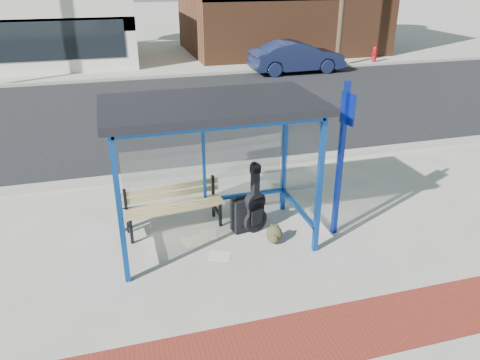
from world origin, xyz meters
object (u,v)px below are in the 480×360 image
object	(u,v)px
bench	(173,204)
suitcase	(243,215)
backpack	(274,235)
fire_hydrant	(375,54)
guitar_bag	(255,208)
parked_car	(297,57)

from	to	relation	value
bench	suitcase	bearing A→B (deg)	-25.68
bench	backpack	world-z (taller)	bench
backpack	fire_hydrant	distance (m)	17.50
bench	fire_hydrant	world-z (taller)	bench
guitar_bag	parked_car	bearing A→B (deg)	45.75
suitcase	fire_hydrant	size ratio (longest dim) A/B	0.89
guitar_bag	fire_hydrant	world-z (taller)	guitar_bag
backpack	parked_car	size ratio (longest dim) A/B	0.08
bench	backpack	distance (m)	1.85
guitar_bag	backpack	world-z (taller)	guitar_bag
bench	guitar_bag	xyz separation A→B (m)	(1.34, -0.50, -0.03)
guitar_bag	backpack	bearing A→B (deg)	-85.18
parked_car	fire_hydrant	bearing A→B (deg)	-75.59
suitcase	parked_car	xyz separation A→B (m)	(6.04, 12.36, 0.37)
backpack	fire_hydrant	bearing A→B (deg)	75.91
fire_hydrant	bench	bearing A→B (deg)	-131.78
fire_hydrant	backpack	bearing A→B (deg)	-125.90
guitar_bag	suitcase	world-z (taller)	guitar_bag
bench	backpack	xyz separation A→B (m)	(1.54, -0.96, -0.32)
bench	parked_car	size ratio (longest dim) A/B	0.44
suitcase	fire_hydrant	xyz separation A→B (m)	(10.65, 13.63, 0.10)
bench	suitcase	xyz separation A→B (m)	(1.16, -0.42, -0.16)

